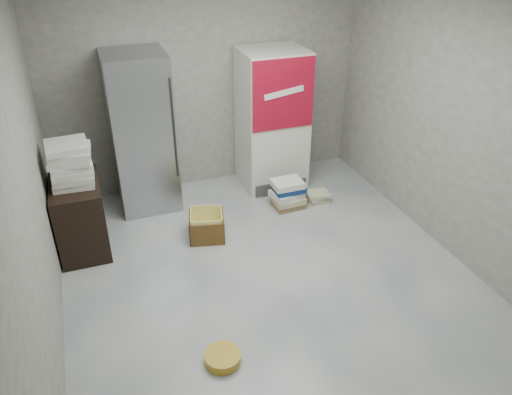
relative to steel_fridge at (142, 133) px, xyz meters
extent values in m
plane|color=silver|center=(0.90, -2.13, -0.95)|extent=(5.00, 5.00, 0.00)
cube|color=#A59F95|center=(0.90, 0.37, 0.45)|extent=(4.00, 0.04, 2.80)
cube|color=#A59F95|center=(-1.10, -2.13, 0.45)|extent=(0.04, 5.00, 2.80)
cube|color=#A59F95|center=(2.90, -2.13, 0.45)|extent=(0.04, 5.00, 2.80)
cube|color=#A5A8AD|center=(0.00, 0.00, 0.00)|extent=(0.70, 0.70, 1.90)
cylinder|color=#333333|center=(0.32, -0.36, 0.15)|extent=(0.02, 0.02, 1.19)
cube|color=silver|center=(1.65, 0.00, -0.05)|extent=(0.80, 0.70, 1.80)
cube|color=maroon|center=(1.65, -0.36, 0.40)|extent=(0.78, 0.02, 0.85)
cube|color=white|center=(1.65, -0.37, 0.43)|extent=(0.50, 0.01, 0.14)
cube|color=#3F3F3F|center=(1.65, -0.36, -0.85)|extent=(0.70, 0.02, 0.15)
cube|color=black|center=(-0.83, -0.73, -0.55)|extent=(0.50, 0.80, 0.80)
cube|color=silver|center=(-0.82, -0.73, -0.12)|extent=(0.42, 0.42, 0.06)
cube|color=silver|center=(-0.81, -0.74, -0.05)|extent=(0.41, 0.41, 0.06)
cube|color=silver|center=(-0.82, -0.74, 0.01)|extent=(0.41, 0.41, 0.06)
cube|color=silver|center=(-0.82, -0.73, 0.08)|extent=(0.42, 0.42, 0.06)
cube|color=silver|center=(-0.82, -0.74, 0.14)|extent=(0.42, 0.42, 0.06)
cube|color=silver|center=(-0.81, -0.74, 0.21)|extent=(0.43, 0.43, 0.06)
cube|color=silver|center=(-0.82, -0.74, 0.27)|extent=(0.43, 0.43, 0.06)
cube|color=#906F4A|center=(1.62, -0.68, -0.91)|extent=(0.38, 0.31, 0.08)
cube|color=#B7B188|center=(1.61, -0.71, -0.84)|extent=(0.38, 0.30, 0.07)
cube|color=silver|center=(1.59, -0.69, -0.76)|extent=(0.42, 0.36, 0.08)
cube|color=navy|center=(1.61, -0.69, -0.69)|extent=(0.37, 0.29, 0.07)
cube|color=silver|center=(1.59, -0.69, -0.62)|extent=(0.37, 0.29, 0.08)
cube|color=#B7B188|center=(2.02, -0.67, -0.93)|extent=(0.31, 0.26, 0.04)
cube|color=silver|center=(2.03, -0.67, -0.89)|extent=(0.31, 0.25, 0.05)
cube|color=#B7B188|center=(2.02, -0.70, -0.84)|extent=(0.30, 0.25, 0.04)
cube|color=yellow|center=(0.49, -0.99, -0.94)|extent=(0.44, 0.44, 0.01)
cube|color=brown|center=(0.53, -0.80, -0.81)|extent=(0.38, 0.10, 0.28)
cube|color=brown|center=(0.44, -1.17, -0.81)|extent=(0.38, 0.10, 0.28)
cube|color=brown|center=(0.30, -0.94, -0.81)|extent=(0.10, 0.38, 0.28)
cube|color=brown|center=(0.67, -1.03, -0.81)|extent=(0.10, 0.38, 0.28)
cube|color=yellow|center=(0.53, -0.82, -0.79)|extent=(0.35, 0.09, 0.31)
cube|color=yellow|center=(0.45, -1.15, -0.79)|extent=(0.35, 0.09, 0.31)
cube|color=yellow|center=(0.32, -0.95, -0.79)|extent=(0.09, 0.35, 0.31)
cube|color=yellow|center=(0.65, -1.03, -0.79)|extent=(0.09, 0.35, 0.31)
cylinder|color=gold|center=(0.14, -2.80, -0.91)|extent=(0.33, 0.33, 0.08)
camera|label=1|loc=(-0.58, -5.62, 2.30)|focal=35.00mm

